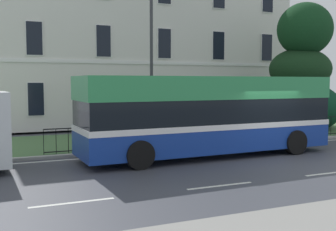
{
  "coord_description": "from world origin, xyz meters",
  "views": [
    {
      "loc": [
        -9.62,
        -11.3,
        2.84
      ],
      "look_at": [
        -2.54,
        5.23,
        1.35
      ],
      "focal_mm": 43.55,
      "sensor_mm": 36.0,
      "label": 1
    }
  ],
  "objects_px": {
    "single_decker_bus": "(209,114)",
    "litter_bin": "(279,124)",
    "street_lamp_post": "(151,53)",
    "georgian_townhouse": "(141,27)",
    "evergreen_tree": "(302,79)"
  },
  "relations": [
    {
      "from": "georgian_townhouse",
      "to": "single_decker_bus",
      "type": "bearing_deg",
      "value": -98.72
    },
    {
      "from": "single_decker_bus",
      "to": "litter_bin",
      "type": "xyz_separation_m",
      "value": [
        5.6,
        2.88,
        -0.88
      ]
    },
    {
      "from": "evergreen_tree",
      "to": "litter_bin",
      "type": "distance_m",
      "value": 4.81
    },
    {
      "from": "single_decker_bus",
      "to": "street_lamp_post",
      "type": "height_order",
      "value": "street_lamp_post"
    },
    {
      "from": "street_lamp_post",
      "to": "evergreen_tree",
      "type": "bearing_deg",
      "value": 11.31
    },
    {
      "from": "evergreen_tree",
      "to": "litter_bin",
      "type": "bearing_deg",
      "value": -145.99
    },
    {
      "from": "georgian_townhouse",
      "to": "evergreen_tree",
      "type": "distance_m",
      "value": 11.57
    },
    {
      "from": "georgian_townhouse",
      "to": "street_lamp_post",
      "type": "distance_m",
      "value": 11.26
    },
    {
      "from": "street_lamp_post",
      "to": "litter_bin",
      "type": "bearing_deg",
      "value": -2.76
    },
    {
      "from": "evergreen_tree",
      "to": "single_decker_bus",
      "type": "relative_size",
      "value": 0.75
    },
    {
      "from": "georgian_townhouse",
      "to": "street_lamp_post",
      "type": "xyz_separation_m",
      "value": [
        -3.21,
        -10.49,
        -2.56
      ]
    },
    {
      "from": "litter_bin",
      "to": "street_lamp_post",
      "type": "bearing_deg",
      "value": 177.24
    },
    {
      "from": "street_lamp_post",
      "to": "litter_bin",
      "type": "xyz_separation_m",
      "value": [
        6.71,
        -0.32,
        -3.39
      ]
    },
    {
      "from": "georgian_townhouse",
      "to": "evergreen_tree",
      "type": "bearing_deg",
      "value": -50.32
    },
    {
      "from": "single_decker_bus",
      "to": "litter_bin",
      "type": "relative_size",
      "value": 8.32
    }
  ]
}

